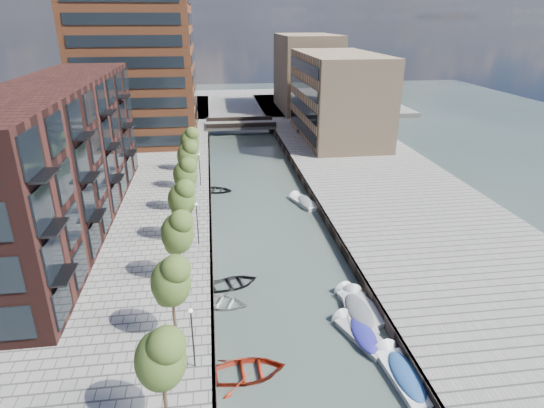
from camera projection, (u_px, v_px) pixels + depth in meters
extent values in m
plane|color=#38473F|center=(258.00, 190.00, 57.91)|extent=(300.00, 300.00, 0.00)
cube|color=gray|center=(379.00, 181.00, 59.69)|extent=(20.00, 140.00, 1.00)
cube|color=#332823|center=(210.00, 189.00, 56.97)|extent=(0.25, 140.00, 1.00)
cube|color=#332823|center=(305.00, 184.00, 58.47)|extent=(0.25, 140.00, 1.00)
cube|color=gray|center=(233.00, 104.00, 112.68)|extent=(80.00, 40.00, 1.00)
cube|color=black|center=(60.00, 158.00, 43.23)|extent=(8.00, 38.00, 14.00)
cube|color=brown|center=(135.00, 47.00, 72.61)|extent=(18.00, 18.00, 30.00)
cube|color=tan|center=(338.00, 96.00, 76.98)|extent=(12.00, 25.00, 14.00)
cube|color=tan|center=(307.00, 73.00, 100.42)|extent=(12.00, 20.00, 16.00)
cube|color=gray|center=(240.00, 125.00, 86.73)|extent=(13.00, 6.00, 0.60)
cube|color=#332823|center=(241.00, 125.00, 83.94)|extent=(13.00, 0.40, 0.80)
cube|color=#332823|center=(239.00, 119.00, 89.07)|extent=(13.00, 0.40, 0.80)
cylinder|color=#382619|center=(165.00, 399.00, 22.89)|extent=(0.20, 0.20, 3.20)
ellipsoid|color=#2F451A|center=(160.00, 356.00, 21.85)|extent=(2.50, 2.50, 3.25)
cylinder|color=#382619|center=(174.00, 316.00, 29.30)|extent=(0.20, 0.20, 3.20)
ellipsoid|color=#2F451A|center=(171.00, 279.00, 28.26)|extent=(2.50, 2.50, 3.25)
cylinder|color=#382619|center=(180.00, 262.00, 35.72)|extent=(0.20, 0.20, 3.20)
ellipsoid|color=#2F451A|center=(177.00, 231.00, 34.68)|extent=(2.50, 2.50, 3.25)
cylinder|color=#382619|center=(184.00, 225.00, 42.13)|extent=(0.20, 0.20, 3.20)
ellipsoid|color=#2F451A|center=(182.00, 197.00, 41.09)|extent=(2.50, 2.50, 3.25)
cylinder|color=#382619|center=(187.00, 197.00, 48.54)|extent=(0.20, 0.20, 3.20)
ellipsoid|color=#2F451A|center=(185.00, 173.00, 47.50)|extent=(2.50, 2.50, 3.25)
cylinder|color=#382619|center=(189.00, 176.00, 54.95)|extent=(0.20, 0.20, 3.20)
ellipsoid|color=#2F451A|center=(187.00, 155.00, 53.92)|extent=(2.50, 2.50, 3.25)
cylinder|color=#382619|center=(191.00, 160.00, 61.37)|extent=(0.20, 0.20, 3.20)
ellipsoid|color=#2F451A|center=(189.00, 140.00, 60.33)|extent=(2.50, 2.50, 3.25)
cylinder|color=black|center=(193.00, 339.00, 26.56)|extent=(0.10, 0.10, 4.00)
sphere|color=#FFF2CC|center=(191.00, 311.00, 25.80)|extent=(0.24, 0.24, 0.24)
cylinder|color=black|center=(198.00, 225.00, 41.22)|extent=(0.10, 0.10, 4.00)
sphere|color=#FFF2CC|center=(196.00, 204.00, 40.46)|extent=(0.24, 0.24, 0.24)
cylinder|color=black|center=(200.00, 170.00, 55.88)|extent=(0.10, 0.10, 4.00)
sphere|color=#FFF2CC|center=(199.00, 154.00, 55.12)|extent=(0.24, 0.24, 0.24)
imported|color=black|center=(234.00, 285.00, 37.36)|extent=(4.81, 3.99, 0.86)
imported|color=#9A2310|center=(248.00, 375.00, 28.03)|extent=(5.06, 3.76, 1.00)
imported|color=#B9B8B7|center=(222.00, 305.00, 34.82)|extent=(4.81, 4.13, 0.84)
imported|color=black|center=(216.00, 192.00, 57.41)|extent=(4.88, 4.05, 0.88)
cube|color=white|center=(406.00, 381.00, 27.48)|extent=(2.22, 4.88, 0.67)
cube|color=white|center=(406.00, 376.00, 27.35)|extent=(2.31, 4.99, 0.10)
cone|color=white|center=(388.00, 354.00, 29.59)|extent=(1.83, 1.10, 1.75)
ellipsoid|color=#1F4C92|center=(406.00, 376.00, 27.33)|extent=(2.07, 4.46, 0.58)
cube|color=#B2B1B0|center=(359.00, 316.00, 33.45)|extent=(2.36, 5.06, 0.69)
cube|color=#B2B1B0|center=(359.00, 312.00, 33.31)|extent=(2.46, 5.18, 0.11)
cone|color=#B2B1B0|center=(353.00, 297.00, 35.69)|extent=(1.91, 1.16, 1.81)
ellipsoid|color=#56585D|center=(359.00, 311.00, 33.29)|extent=(2.21, 4.63, 0.59)
cube|color=silver|center=(363.00, 310.00, 34.16)|extent=(2.97, 4.97, 0.66)
cube|color=silver|center=(363.00, 306.00, 34.02)|extent=(3.07, 5.09, 0.10)
cone|color=silver|center=(346.00, 293.00, 36.11)|extent=(1.91, 1.36, 1.73)
cube|color=#ADACAB|center=(363.00, 339.00, 31.08)|extent=(3.07, 4.66, 0.62)
cube|color=#ADACAB|center=(364.00, 335.00, 30.96)|extent=(3.18, 4.77, 0.09)
cone|color=#ADACAB|center=(344.00, 321.00, 32.84)|extent=(1.81, 1.38, 1.61)
ellipsoid|color=navy|center=(364.00, 334.00, 30.94)|extent=(2.85, 4.27, 0.53)
cube|color=silver|center=(305.00, 204.00, 53.41)|extent=(2.97, 4.62, 0.61)
cube|color=silver|center=(305.00, 202.00, 53.28)|extent=(3.07, 4.73, 0.09)
cone|color=silver|center=(296.00, 198.00, 55.17)|extent=(1.79, 1.34, 1.60)
ellipsoid|color=slate|center=(305.00, 201.00, 53.26)|extent=(2.75, 4.23, 0.53)
imported|color=#939397|center=(304.00, 128.00, 82.88)|extent=(3.36, 4.68, 1.48)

